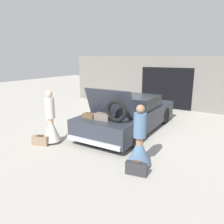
{
  "coord_description": "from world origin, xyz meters",
  "views": [
    {
      "loc": [
        3.6,
        -7.26,
        2.71
      ],
      "look_at": [
        0.0,
        -1.31,
        0.97
      ],
      "focal_mm": 35.0,
      "sensor_mm": 36.0,
      "label": 1
    }
  ],
  "objects_px": {
    "car": "(130,114)",
    "person_right": "(139,145)",
    "person_left": "(51,124)",
    "suitcase_beside_left_person": "(40,141)",
    "suitcase_beside_right_person": "(136,169)"
  },
  "relations": [
    {
      "from": "person_left",
      "to": "person_right",
      "type": "height_order",
      "value": "person_left"
    },
    {
      "from": "car",
      "to": "person_left",
      "type": "bearing_deg",
      "value": -121.05
    },
    {
      "from": "car",
      "to": "person_left",
      "type": "relative_size",
      "value": 2.8
    },
    {
      "from": "suitcase_beside_left_person",
      "to": "suitcase_beside_right_person",
      "type": "height_order",
      "value": "suitcase_beside_right_person"
    },
    {
      "from": "person_right",
      "to": "suitcase_beside_right_person",
      "type": "bearing_deg",
      "value": -160.22
    },
    {
      "from": "person_right",
      "to": "car",
      "type": "bearing_deg",
      "value": 33.96
    },
    {
      "from": "car",
      "to": "person_right",
      "type": "bearing_deg",
      "value": -58.69
    },
    {
      "from": "person_right",
      "to": "suitcase_beside_right_person",
      "type": "height_order",
      "value": "person_right"
    },
    {
      "from": "person_right",
      "to": "suitcase_beside_right_person",
      "type": "relative_size",
      "value": 3.01
    },
    {
      "from": "person_left",
      "to": "suitcase_beside_left_person",
      "type": "xyz_separation_m",
      "value": [
        -0.17,
        -0.33,
        -0.47
      ]
    },
    {
      "from": "car",
      "to": "suitcase_beside_left_person",
      "type": "bearing_deg",
      "value": -120.54
    },
    {
      "from": "person_left",
      "to": "suitcase_beside_right_person",
      "type": "bearing_deg",
      "value": 88.35
    },
    {
      "from": "car",
      "to": "suitcase_beside_right_person",
      "type": "height_order",
      "value": "car"
    },
    {
      "from": "suitcase_beside_left_person",
      "to": "car",
      "type": "bearing_deg",
      "value": 59.46
    },
    {
      "from": "person_left",
      "to": "suitcase_beside_right_person",
      "type": "xyz_separation_m",
      "value": [
        3.21,
        -0.41,
        -0.46
      ]
    }
  ]
}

